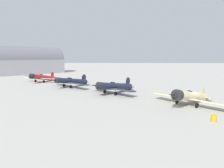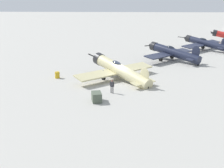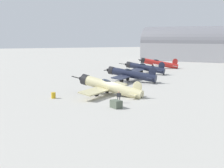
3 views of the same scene
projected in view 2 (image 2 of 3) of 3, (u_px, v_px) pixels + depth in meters
The scene contains 7 objects.
ground_plane at pixel (122, 80), 39.77m from camera, with size 400.00×400.00×0.00m, color #A8A59E.
airplane_foreground at pixel (119, 70), 39.79m from camera, with size 10.44×10.36×3.48m.
airplane_mid_apron at pixel (172, 52), 51.59m from camera, with size 9.86×9.89×3.27m.
airplane_far_line at pixel (205, 43), 62.09m from camera, with size 10.08×11.04×3.14m.
ground_crew_mechanic at pixel (112, 85), 34.24m from camera, with size 0.51×0.42×1.57m.
equipment_crate at pixel (97, 97), 31.59m from camera, with size 1.31×1.75×1.01m.
fuel_drum at pixel (57, 75), 40.84m from camera, with size 0.68×0.68×0.89m.
Camera 2 is at (0.94, -38.34, 10.63)m, focal length 47.68 mm.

